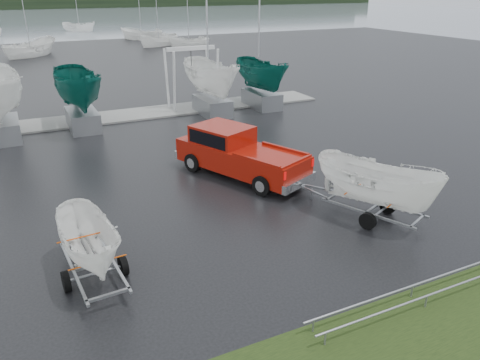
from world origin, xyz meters
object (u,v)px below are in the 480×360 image
(pickup_truck, at_px, (235,151))
(boat_hoist, at_px, (192,69))
(trailer_parked, at_px, (85,205))
(trailer_hitched, at_px, (381,145))

(pickup_truck, relative_size, boat_hoist, 1.60)
(boat_hoist, bearing_deg, trailer_parked, -118.62)
(trailer_parked, bearing_deg, trailer_hitched, -7.25)
(pickup_truck, height_order, trailer_hitched, trailer_hitched)
(trailer_hitched, relative_size, trailer_parked, 1.20)
(trailer_parked, distance_m, boat_hoist, 20.10)
(trailer_parked, height_order, boat_hoist, trailer_parked)
(pickup_truck, xyz_separation_m, trailer_hitched, (2.60, -6.11, 1.73))
(pickup_truck, relative_size, trailer_parked, 1.52)
(trailer_hitched, height_order, boat_hoist, trailer_hitched)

